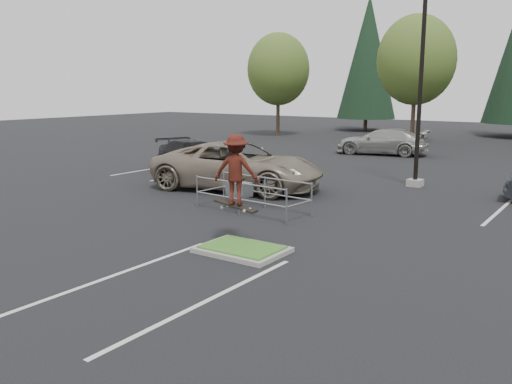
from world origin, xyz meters
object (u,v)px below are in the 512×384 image
Objects in this scene: conif_a at (368,57)px; skateboarder at (236,170)px; decid_a at (278,72)px; cart_corral at (242,190)px; light_pole at (421,79)px; car_l_black at (193,156)px; car_far_silver at (383,142)px; car_l_tan at (236,166)px; decid_b at (416,63)px.

conif_a reaches higher than skateboarder.
decid_a is 2.16× the size of cart_corral.
light_pole reaches higher than decid_a.
car_l_black is 13.49m from car_far_silver.
skateboarder is 0.36× the size of car_far_silver.
skateboarder is at bearing -59.44° from decid_a.
car_l_tan is 15.01m from car_far_silver.
conif_a is 2.34× the size of car_l_black.
decid_b is at bearing 2.39° from decid_a.
car_l_tan is at bearing -12.63° from car_far_silver.
cart_corral is 8.90m from car_l_black.
decid_a is 0.69× the size of conif_a.
light_pole is 1.43× the size of car_l_tan.
car_l_tan is (-4.87, 6.53, -1.06)m from skateboarder.
decid_b is 24.08m from car_l_tan.
decid_b reaches higher than car_l_tan.
car_far_silver is at bearing 118.81° from light_pole.
decid_b reaches higher than skateboarder.
light_pole is 1.14× the size of decid_a.
cart_corral is at bearing -77.12° from skateboarder.
conif_a reaches higher than decid_b.
car_l_black is (-7.05, 5.44, 0.09)m from cart_corral.
cart_corral is 2.02× the size of skateboarder.
light_pole reaches higher than car_l_black.
decid_a is at bearing -177.61° from decid_b.
decid_b is 1.74× the size of car_l_black.
light_pole is 1.78× the size of car_far_silver.
decid_b is at bearing -9.95° from car_l_tan.
car_l_tan is 5.21m from car_l_black.
skateboarder is at bearing 0.64° from car_far_silver.
decid_b is 30.82m from skateboarder.
car_l_tan is (8.58, -33.00, -6.11)m from conif_a.
cart_corral is at bearing -72.92° from conif_a.
cart_corral is 3.86m from car_l_tan.
car_far_silver is at bearing -31.69° from decid_a.
decid_a is at bearing 124.98° from cart_corral.
decid_b is at bearing 109.35° from light_pole.
light_pole is 0.78× the size of conif_a.
car_far_silver is (-5.50, 10.00, -3.73)m from light_pole.
decid_b is at bearing -100.78° from skateboarder.
car_far_silver is (13.01, -8.03, -4.75)m from decid_a.
decid_b is (-6.51, 18.53, 1.48)m from light_pole.
cart_corral is 0.72× the size of car_far_silver.
skateboarder is (5.46, -30.07, -3.99)m from decid_b.
decid_b is 4.72× the size of skateboarder.
car_l_black is at bearing -68.71° from decid_a.
cart_corral is (-3.45, -7.96, -3.84)m from light_pole.
conif_a is at bearing 130.17° from decid_b.
conif_a is 3.15× the size of cart_corral.
car_far_silver reaches higher than car_l_black.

